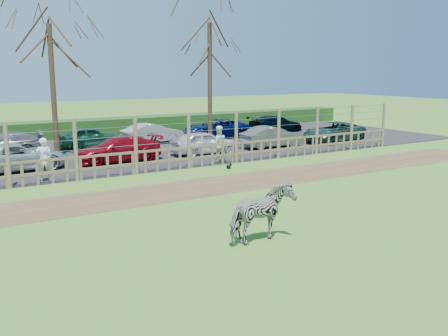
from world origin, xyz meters
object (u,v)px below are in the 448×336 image
visitor_a (44,159)px  car_6 (334,132)px  car_2 (16,157)px  car_3 (118,149)px  tree_right (210,54)px  tree_mid (51,59)px  car_10 (89,137)px  zebra (262,214)px  car_11 (152,133)px  visitor_b (218,144)px  car_12 (216,128)px  crow (229,166)px  car_4 (204,143)px  car_9 (1,144)px  car_13 (276,124)px  car_5 (272,137)px

visitor_a → car_6: bearing=-159.0°
car_2 → car_3: bearing=-98.0°
tree_right → tree_mid: bearing=-176.8°
tree_mid → car_10: size_ratio=1.94×
zebra → car_11: zebra is taller
zebra → tree_right: bearing=-32.6°
visitor_b → car_12: 8.61m
crow → car_4: (0.87, 3.88, 0.53)m
car_9 → car_11: same height
car_11 → visitor_a: bearing=130.2°
crow → car_3: 5.55m
visitor_a → car_4: 8.81m
zebra → car_2: 13.55m
tree_right → car_3: 8.62m
car_4 → car_13: 10.12m
crow → car_10: 9.77m
visitor_a → crow: (7.60, -1.49, -0.79)m
tree_mid → crow: 10.03m
car_4 → car_13: same height
car_3 → car_12: size_ratio=0.96×
tree_mid → car_13: (15.48, 2.66, -4.23)m
zebra → car_13: zebra is taller
car_9 → car_12: (12.82, 0.25, 0.00)m
car_2 → car_9: (0.01, 4.45, 0.00)m
car_5 → visitor_b: bearing=117.8°
crow → car_10: size_ratio=0.08×
car_2 → car_4: 9.10m
car_5 → car_13: size_ratio=0.88×
tree_mid → car_6: size_ratio=1.58×
car_2 → car_11: 9.40m
car_3 → zebra: bearing=-3.2°
car_3 → car_6: (13.49, -0.41, 0.00)m
tree_right → car_5: (2.21, -3.15, -4.60)m
car_2 → car_11: bearing=-67.1°
tree_mid → car_9: (-2.24, 2.28, -4.23)m
tree_mid → visitor_a: tree_mid is taller
car_2 → car_10: size_ratio=1.23×
car_6 → tree_mid: bearing=-107.5°
car_2 → car_9: same height
visitor_a → car_13: bearing=-142.2°
zebra → car_5: zebra is taller
car_13 → car_5: bearing=137.1°
car_4 → car_13: bearing=-55.4°
visitor_a → car_3: size_ratio=0.42×
car_11 → car_13: same height
car_11 → car_6: bearing=-120.7°
tree_right → car_4: tree_right is taller
car_3 → car_12: 9.62m
zebra → visitor_b: bearing=-32.2°
visitor_a → car_9: (-0.61, 7.29, -0.26)m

